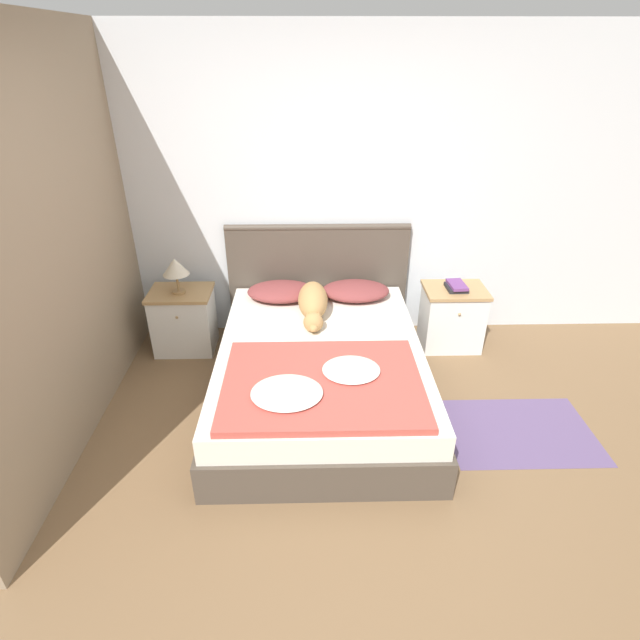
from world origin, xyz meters
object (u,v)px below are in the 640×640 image
object	(u,v)px
bed	(321,372)
nightstand_left	(184,320)
nightstand_right	(452,317)
pillow_right	(355,291)
table_lamp	(175,268)
book_stack	(457,286)
pillow_left	(281,291)
dog	(313,303)

from	to	relation	value
bed	nightstand_left	distance (m)	1.38
nightstand_right	pillow_right	xyz separation A→B (m)	(-0.85, 0.04, 0.25)
table_lamp	book_stack	bearing A→B (deg)	0.26
nightstand_right	pillow_left	distance (m)	1.51
nightstand_right	pillow_right	bearing A→B (deg)	177.31
nightstand_right	bed	bearing A→B (deg)	-147.79
nightstand_right	book_stack	bearing A→B (deg)	-89.69
pillow_left	table_lamp	size ratio (longest dim) A/B	1.90
bed	pillow_left	world-z (taller)	pillow_left
pillow_right	table_lamp	size ratio (longest dim) A/B	1.90
dog	book_stack	bearing A→B (deg)	11.57
nightstand_left	dog	size ratio (longest dim) A/B	0.77
nightstand_left	dog	world-z (taller)	dog
bed	nightstand_right	size ratio (longest dim) A/B	3.67
dog	table_lamp	distance (m)	1.16
pillow_left	table_lamp	xyz separation A→B (m)	(-0.85, -0.06, 0.25)
nightstand_left	pillow_right	bearing A→B (deg)	1.55
pillow_left	table_lamp	world-z (taller)	table_lamp
book_stack	table_lamp	size ratio (longest dim) A/B	0.75
nightstand_right	table_lamp	xyz separation A→B (m)	(-2.33, -0.02, 0.50)
bed	pillow_right	distance (m)	0.89
book_stack	table_lamp	xyz separation A→B (m)	(-2.33, -0.01, 0.20)
nightstand_left	book_stack	world-z (taller)	book_stack
pillow_left	pillow_right	size ratio (longest dim) A/B	1.00
book_stack	pillow_right	bearing A→B (deg)	176.48
dog	book_stack	xyz separation A→B (m)	(1.22, 0.25, 0.01)
nightstand_left	pillow_right	size ratio (longest dim) A/B	0.96
nightstand_left	pillow_right	world-z (taller)	pillow_right
bed	table_lamp	distance (m)	1.48
bed	table_lamp	xyz separation A→B (m)	(-1.17, 0.71, 0.56)
nightstand_left	dog	bearing A→B (deg)	-13.15
table_lamp	pillow_right	bearing A→B (deg)	2.43
book_stack	nightstand_left	bearing A→B (deg)	179.70
nightstand_left	dog	distance (m)	1.18
nightstand_left	table_lamp	bearing A→B (deg)	-90.00
nightstand_right	nightstand_left	bearing A→B (deg)	180.00
nightstand_right	dog	size ratio (longest dim) A/B	0.77
table_lamp	pillow_left	bearing A→B (deg)	4.23
nightstand_right	pillow_right	size ratio (longest dim) A/B	0.96
bed	dog	distance (m)	0.59
nightstand_right	pillow_left	size ratio (longest dim) A/B	0.96
bed	pillow_right	xyz separation A→B (m)	(0.32, 0.78, 0.30)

